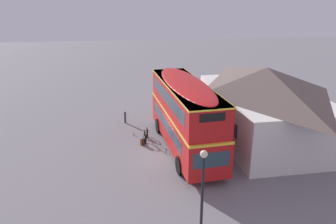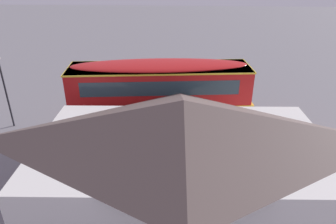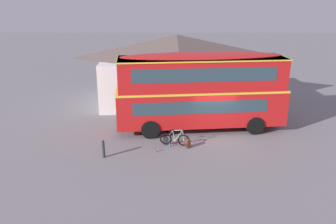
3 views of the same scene
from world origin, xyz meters
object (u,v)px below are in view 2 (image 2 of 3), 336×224
double_decker_bus (160,98)px  street_lamp (4,84)px  touring_bicycle (188,115)px  water_bottle_red_squeeze (202,113)px  water_bottle_blue_sports (191,117)px  kerb_bollard (239,105)px  backpack_on_ground (176,114)px

double_decker_bus → street_lamp: double_decker_bus is taller
touring_bicycle → water_bottle_red_squeeze: size_ratio=7.44×
touring_bicycle → water_bottle_blue_sports: size_ratio=6.51×
double_decker_bus → kerb_bollard: bearing=-143.1°
street_lamp → water_bottle_red_squeeze: bearing=-169.4°
touring_bicycle → kerb_bollard: touring_bicycle is taller
touring_bicycle → water_bottle_blue_sports: touring_bicycle is taller
street_lamp → kerb_bollard: 15.51m
backpack_on_ground → street_lamp: 11.06m
double_decker_bus → backpack_on_ground: 3.80m
backpack_on_ground → water_bottle_blue_sports: (-1.00, 0.10, -0.14)m
touring_bicycle → backpack_on_ground: (0.78, -0.30, -0.11)m
water_bottle_red_squeeze → kerb_bollard: bearing=-167.0°
water_bottle_blue_sports → kerb_bollard: 3.70m
backpack_on_ground → kerb_bollard: bearing=-164.8°
backpack_on_ground → kerb_bollard: 4.61m
touring_bicycle → water_bottle_red_squeeze: bearing=-138.3°
water_bottle_red_squeeze → double_decker_bus: bearing=51.7°
double_decker_bus → kerb_bollard: (-5.36, -4.02, -2.15)m
double_decker_bus → water_bottle_blue_sports: size_ratio=40.43×
double_decker_bus → touring_bicycle: 3.79m
water_bottle_blue_sports → street_lamp: size_ratio=0.05×
street_lamp → kerb_bollard: street_lamp is taller
backpack_on_ground → water_bottle_red_squeeze: size_ratio=2.27×
backpack_on_ground → water_bottle_red_squeeze: (-1.77, -0.59, -0.16)m
water_bottle_blue_sports → kerb_bollard: kerb_bollard is taller
double_decker_bus → street_lamp: (9.68, -1.09, 0.25)m
backpack_on_ground → kerb_bollard: size_ratio=0.53×
backpack_on_ground → touring_bicycle: bearing=159.1°
backpack_on_ground → street_lamp: bearing=9.3°
touring_bicycle → street_lamp: street_lamp is taller
touring_bicycle → kerb_bollard: bearing=-157.7°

